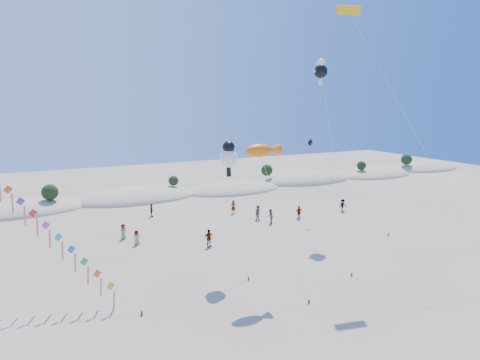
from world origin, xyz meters
name	(u,v)px	position (x,y,z in m)	size (l,w,h in m)	color
dune_ridge	(144,197)	(1.06, 45.14, 0.11)	(145.30, 11.49, 5.57)	tan
fish_kite	(263,151)	(3.24, 10.98, 10.81)	(2.95, 5.43, 11.35)	#3F2D1E
cartoon_kite_low	(229,156)	(1.98, 14.71, 10.03)	(1.57, 3.97, 11.31)	#3F2D1E
cartoon_kite_high	(321,70)	(16.42, 21.60, 18.07)	(6.94, 14.00, 19.33)	#3F2D1E
parafoil_kite	(351,16)	(12.70, 12.64, 21.82)	(7.69, 12.31, 22.74)	#3F2D1E
dark_kite	(330,165)	(18.74, 22.27, 7.05)	(4.26, 10.21, 10.15)	#3F2D1E
beachgoers	(243,217)	(8.85, 25.97, 0.87)	(29.79, 14.42, 1.84)	slate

